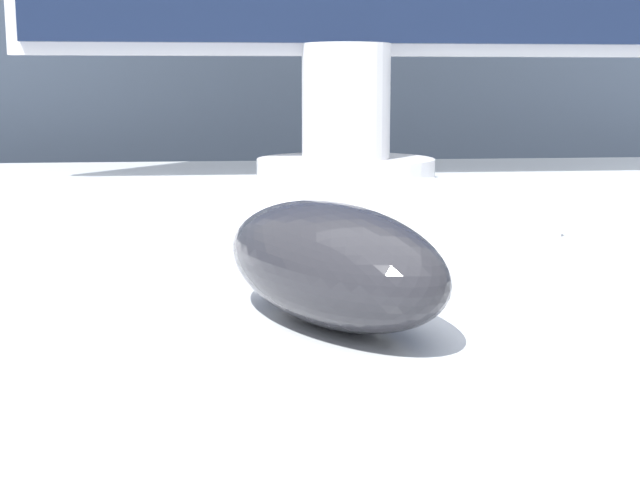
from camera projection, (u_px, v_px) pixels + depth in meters
The scene contains 3 objects.
partition_panel at pixel (246, 296), 1.26m from camera, with size 5.00×0.03×1.07m.
computer_mouse_near at pixel (331, 263), 0.35m from camera, with size 0.11×0.14×0.05m.
keyboard at pixel (215, 210), 0.58m from camera, with size 0.42×0.15×0.02m.
Camera 1 is at (-0.03, -0.52, 0.83)m, focal length 50.00 mm.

